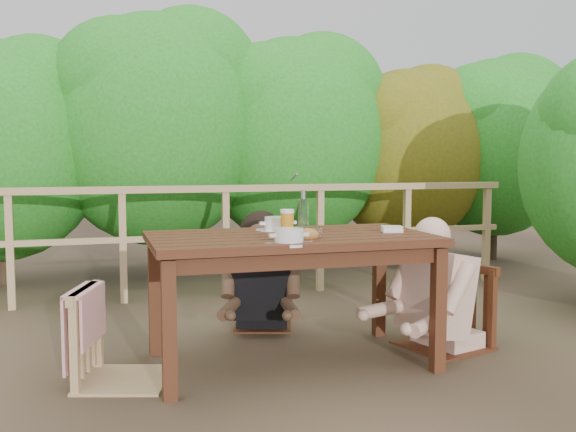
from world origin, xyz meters
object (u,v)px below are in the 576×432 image
object	(u,v)px
chair_right	(444,270)
chair_far	(263,272)
woman	(262,238)
tumbler	(316,235)
soup_far	(278,224)
butter_tub	(392,230)
beer_glass	(287,223)
diner_right	(449,240)
table	(290,300)
soup_near	(289,237)
bread_roll	(308,235)
chair_left	(123,293)
bottle	(303,212)

from	to	relation	value
chair_right	chair_far	bearing A→B (deg)	-146.05
woman	tumbler	world-z (taller)	woman
chair_right	soup_far	size ratio (longest dim) A/B	3.52
butter_tub	woman	bearing A→B (deg)	134.88
chair_right	beer_glass	xyz separation A→B (m)	(-1.07, 0.03, 0.34)
diner_right	soup_far	size ratio (longest dim) A/B	4.90
chair_right	tumbler	size ratio (longest dim) A/B	13.70
soup_far	table	bearing A→B (deg)	-90.44
soup_near	bread_roll	size ratio (longest dim) A/B	2.08
bread_roll	tumbler	world-z (taller)	bread_roll
table	tumbler	bearing A→B (deg)	-69.05
chair_left	diner_right	distance (m)	2.10
soup_near	bread_roll	xyz separation A→B (m)	(0.14, 0.10, -0.01)
diner_right	soup_near	world-z (taller)	diner_right
chair_far	chair_right	bearing A→B (deg)	-23.21
diner_right	butter_tub	world-z (taller)	diner_right
butter_tub	chair_left	bearing A→B (deg)	-167.30
chair_right	tumbler	distance (m)	1.06
table	soup_near	distance (m)	0.56
woman	soup_far	world-z (taller)	woman
table	beer_glass	bearing A→B (deg)	91.21
chair_far	butter_tub	bearing A→B (deg)	-41.28
soup_near	butter_tub	xyz separation A→B (m)	(0.75, 0.27, -0.02)
table	bottle	size ratio (longest dim) A/B	6.10
table	chair_far	size ratio (longest dim) A/B	2.02
chair_right	butter_tub	bearing A→B (deg)	-94.63
bread_roll	bottle	world-z (taller)	bottle
woman	soup_far	distance (m)	0.64
soup_near	bottle	bearing A→B (deg)	63.29
diner_right	soup_far	xyz separation A→B (m)	(-1.10, 0.25, 0.11)
soup_far	chair_left	bearing A→B (deg)	-161.82
chair_far	woman	world-z (taller)	woman
table	chair_right	distance (m)	1.08
bread_roll	beer_glass	size ratio (longest dim) A/B	0.80
chair_left	chair_right	xyz separation A→B (m)	(2.06, 0.08, 0.01)
chair_left	bread_roll	size ratio (longest dim) A/B	7.69
soup_far	chair_right	bearing A→B (deg)	-13.10
table	chair_right	bearing A→B (deg)	1.68
chair_far	bread_roll	size ratio (longest dim) A/B	6.37
table	diner_right	distance (m)	1.15
woman	butter_tub	xyz separation A→B (m)	(0.59, -0.95, 0.14)
chair_left	soup_far	size ratio (longest dim) A/B	3.42
diner_right	beer_glass	distance (m)	1.11
soup_near	beer_glass	world-z (taller)	beer_glass
woman	butter_tub	world-z (taller)	woman
chair_far	bottle	xyz separation A→B (m)	(0.08, -0.74, 0.50)
chair_far	bottle	distance (m)	0.89
chair_left	diner_right	world-z (taller)	diner_right
bottle	tumbler	world-z (taller)	bottle
bottle	soup_far	bearing A→B (deg)	131.79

